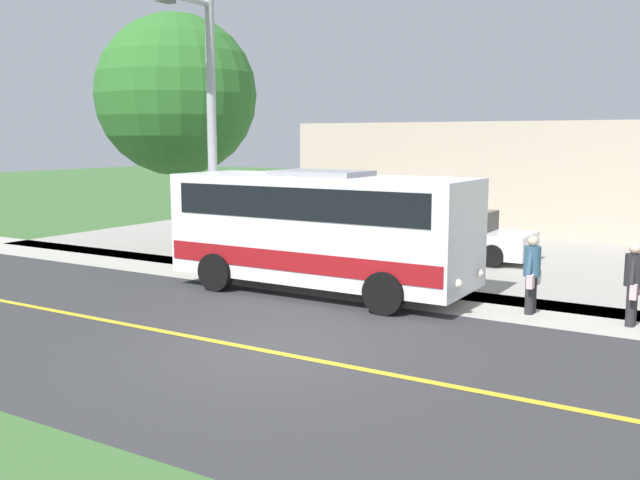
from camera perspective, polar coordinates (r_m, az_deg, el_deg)
ground_plane at (r=12.22m, az=-4.21°, el=-8.92°), size 120.00×120.00×0.00m
road_surface at (r=12.22m, az=-4.21°, el=-8.91°), size 8.00×100.00×0.01m
sidewalk at (r=16.58m, az=6.31°, el=-4.34°), size 2.40×100.00×0.01m
parking_lot_surface at (r=22.50m, az=21.16°, el=-1.52°), size 14.00×36.00×0.01m
road_centre_line at (r=12.21m, az=-4.21°, el=-8.88°), size 0.16×100.00×0.00m
shuttle_bus_front at (r=16.44m, az=0.10°, el=1.14°), size 2.59×7.23×2.85m
pedestrian_with_bags at (r=14.88m, az=23.84°, el=-3.10°), size 0.72×0.34×1.61m
pedestrian_waiting at (r=15.19m, az=16.64°, el=-2.50°), size 0.72×0.34×1.61m
street_light_pole at (r=18.77m, az=-8.95°, el=9.19°), size 1.97×0.24×7.09m
parked_car_near at (r=21.62m, az=10.83°, el=0.35°), size 2.03×4.41×1.45m
tree_curbside at (r=22.95m, az=-11.43°, el=11.29°), size 4.99×4.99×7.39m
commercial_building at (r=31.45m, az=20.85°, el=4.95°), size 10.00×22.03×4.19m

